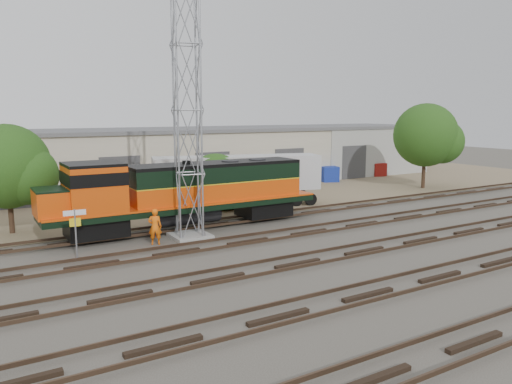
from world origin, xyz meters
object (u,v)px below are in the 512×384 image
worker (155,227)px  semi_trailer (241,175)px  signal_tower (187,115)px  locomotive (182,192)px

worker → semi_trailer: bearing=-118.0°
signal_tower → worker: signal_tower is taller
locomotive → worker: (-2.51, -2.32, -1.31)m
locomotive → semi_trailer: (6.50, 4.62, 0.06)m
locomotive → worker: bearing=-137.2°
locomotive → signal_tower: signal_tower is taller
signal_tower → locomotive: bearing=78.5°
semi_trailer → locomotive: bearing=-129.0°
worker → semi_trailer: semi_trailer is taller
signal_tower → worker: size_ratio=7.16×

